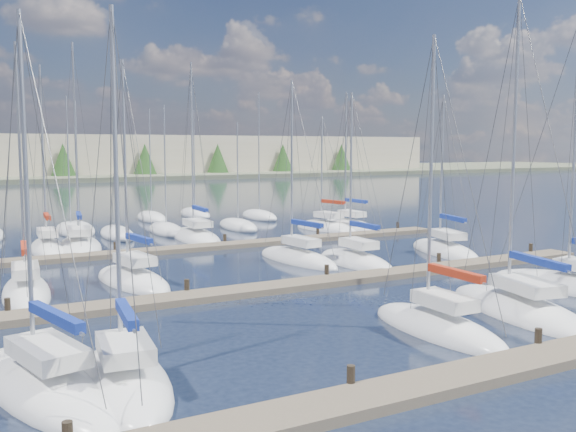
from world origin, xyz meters
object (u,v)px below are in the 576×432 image
sailboat_q (326,228)px  sailboat_p (196,237)px  sailboat_c (124,382)px  sailboat_e (519,309)px  sailboat_i (26,292)px  sailboat_l (355,261)px  sailboat_m (444,251)px  sailboat_k (298,259)px  sailboat_n (48,248)px  sailboat_b (44,387)px  sailboat_r (349,226)px  sailboat_d (438,328)px  sailboat_j (133,280)px  sailboat_o (80,246)px

sailboat_q → sailboat_p: bearing=169.9°
sailboat_c → sailboat_e: (17.32, 0.41, -0.00)m
sailboat_i → sailboat_l: bearing=3.6°
sailboat_c → sailboat_m: size_ratio=1.05×
sailboat_k → sailboat_n: bearing=132.0°
sailboat_p → sailboat_e: 28.33m
sailboat_c → sailboat_e: bearing=8.3°
sailboat_p → sailboat_b: (-15.21, -27.59, -0.01)m
sailboat_q → sailboat_m: 14.36m
sailboat_p → sailboat_k: bearing=-76.5°
sailboat_l → sailboat_n: (-15.90, 14.59, 0.02)m
sailboat_p → sailboat_m: sailboat_p is taller
sailboat_r → sailboat_d: bearing=-120.4°
sailboat_p → sailboat_d: 28.52m
sailboat_p → sailboat_n: bearing=-174.9°
sailboat_c → sailboat_d: 12.24m
sailboat_i → sailboat_e: size_ratio=0.90×
sailboat_j → sailboat_l: size_ratio=1.11×
sailboat_j → sailboat_e: bearing=-55.5°
sailboat_e → sailboat_k: bearing=110.1°
sailboat_m → sailboat_n: 27.50m
sailboat_i → sailboat_q: sailboat_i is taller
sailboat_c → sailboat_r: bearing=52.9°
sailboat_r → sailboat_c: bearing=-136.3°
sailboat_q → sailboat_k: sailboat_k is taller
sailboat_p → sailboat_j: (-8.78, -13.77, 0.00)m
sailboat_b → sailboat_c: bearing=-33.9°
sailboat_p → sailboat_j: sailboat_p is taller
sailboat_j → sailboat_e: (13.07, -14.23, -0.00)m
sailboat_r → sailboat_m: bearing=-99.9°
sailboat_i → sailboat_j: size_ratio=1.04×
sailboat_m → sailboat_n: (-23.63, 14.07, 0.02)m
sailboat_e → sailboat_l: sailboat_e is taller
sailboat_c → sailboat_p: bearing=72.3°
sailboat_d → sailboat_l: bearing=69.1°
sailboat_e → sailboat_l: bearing=99.9°
sailboat_i → sailboat_r: bearing=32.1°
sailboat_p → sailboat_m: bearing=-45.2°
sailboat_j → sailboat_k: bearing=-0.6°
sailboat_o → sailboat_j: sailboat_o is taller
sailboat_d → sailboat_p: bearing=89.8°
sailboat_d → sailboat_q: size_ratio=1.15×
sailboat_c → sailboat_i: bearing=101.3°
sailboat_i → sailboat_k: 16.34m
sailboat_l → sailboat_n: 21.58m
sailboat_o → sailboat_l: (13.78, -14.34, -0.01)m
sailboat_k → sailboat_m: bearing=-16.5°
sailboat_q → sailboat_c: bearing=-141.5°
sailboat_r → sailboat_j: size_ratio=1.02×
sailboat_p → sailboat_l: sailboat_p is taller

